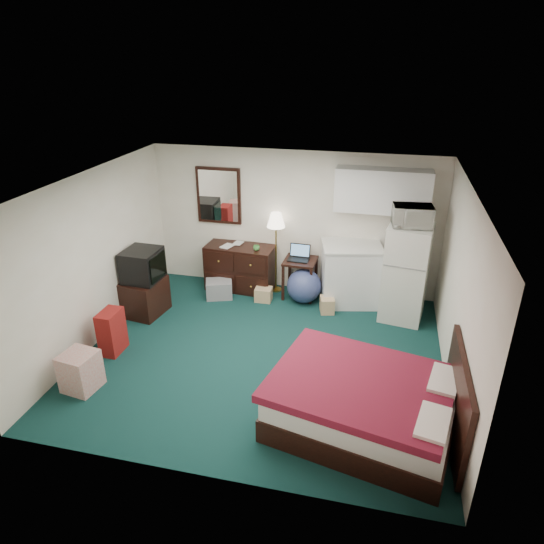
% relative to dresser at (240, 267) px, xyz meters
% --- Properties ---
extents(floor, '(5.00, 4.50, 0.01)m').
position_rel_dresser_xyz_m(floor, '(0.92, -1.98, -0.41)').
color(floor, black).
rests_on(floor, ground).
extents(ceiling, '(5.00, 4.50, 0.01)m').
position_rel_dresser_xyz_m(ceiling, '(0.92, -1.98, 2.09)').
color(ceiling, beige).
rests_on(ceiling, walls).
extents(walls, '(5.01, 4.51, 2.50)m').
position_rel_dresser_xyz_m(walls, '(0.92, -1.98, 0.84)').
color(walls, beige).
rests_on(walls, floor).
extents(mirror, '(0.80, 0.06, 1.00)m').
position_rel_dresser_xyz_m(mirror, '(-0.43, 0.24, 1.24)').
color(mirror, white).
rests_on(mirror, walls).
extents(upper_cabinets, '(1.50, 0.35, 0.70)m').
position_rel_dresser_xyz_m(upper_cabinets, '(2.37, 0.10, 1.54)').
color(upper_cabinets, white).
rests_on(upper_cabinets, walls).
extents(headboard, '(0.06, 1.56, 1.00)m').
position_rel_dresser_xyz_m(headboard, '(3.38, -3.11, 0.14)').
color(headboard, black).
rests_on(headboard, walls).
extents(dresser, '(1.24, 0.62, 0.82)m').
position_rel_dresser_xyz_m(dresser, '(0.00, 0.00, 0.00)').
color(dresser, black).
rests_on(dresser, floor).
extents(floor_lamp, '(0.33, 0.33, 1.46)m').
position_rel_dresser_xyz_m(floor_lamp, '(0.64, 0.07, 0.32)').
color(floor_lamp, gold).
rests_on(floor_lamp, floor).
extents(desk, '(0.57, 0.57, 0.69)m').
position_rel_dresser_xyz_m(desk, '(1.10, -0.05, -0.07)').
color(desk, black).
rests_on(desk, floor).
extents(exercise_ball, '(0.71, 0.71, 0.59)m').
position_rel_dresser_xyz_m(exercise_ball, '(1.21, -0.25, -0.12)').
color(exercise_ball, navy).
rests_on(exercise_ball, floor).
extents(kitchen_counter, '(1.07, 0.90, 1.02)m').
position_rel_dresser_xyz_m(kitchen_counter, '(1.97, -0.07, 0.10)').
color(kitchen_counter, white).
rests_on(kitchen_counter, floor).
extents(fridge, '(0.75, 0.75, 1.57)m').
position_rel_dresser_xyz_m(fridge, '(2.85, -0.42, 0.37)').
color(fridge, silver).
rests_on(fridge, floor).
extents(bed, '(2.26, 1.93, 0.63)m').
position_rel_dresser_xyz_m(bed, '(2.39, -3.11, -0.10)').
color(bed, maroon).
rests_on(bed, floor).
extents(tv_stand, '(0.69, 0.74, 0.60)m').
position_rel_dresser_xyz_m(tv_stand, '(-1.29, -1.24, -0.11)').
color(tv_stand, black).
rests_on(tv_stand, floor).
extents(suitcase, '(0.26, 0.40, 0.65)m').
position_rel_dresser_xyz_m(suitcase, '(-1.21, -2.38, -0.09)').
color(suitcase, maroon).
rests_on(suitcase, floor).
extents(retail_box, '(0.47, 0.47, 0.51)m').
position_rel_dresser_xyz_m(retail_box, '(-1.17, -3.24, -0.15)').
color(retail_box, silver).
rests_on(retail_box, floor).
extents(file_bin, '(0.53, 0.47, 0.31)m').
position_rel_dresser_xyz_m(file_bin, '(-0.27, -0.43, -0.26)').
color(file_bin, gray).
rests_on(file_bin, floor).
extents(cardboard_box_a, '(0.29, 0.25, 0.24)m').
position_rel_dresser_xyz_m(cardboard_box_a, '(0.52, -0.38, -0.29)').
color(cardboard_box_a, tan).
rests_on(cardboard_box_a, floor).
extents(cardboard_box_b, '(0.28, 0.31, 0.26)m').
position_rel_dresser_xyz_m(cardboard_box_b, '(1.65, -0.53, -0.28)').
color(cardboard_box_b, tan).
rests_on(cardboard_box_b, floor).
extents(laptop, '(0.37, 0.30, 0.24)m').
position_rel_dresser_xyz_m(laptop, '(1.07, -0.07, 0.40)').
color(laptop, black).
rests_on(laptop, desk).
extents(crt_tv, '(0.58, 0.62, 0.51)m').
position_rel_dresser_xyz_m(crt_tv, '(-1.26, -1.21, 0.44)').
color(crt_tv, black).
rests_on(crt_tv, tv_stand).
extents(microwave, '(0.61, 0.38, 0.39)m').
position_rel_dresser_xyz_m(microwave, '(2.84, -0.43, 1.36)').
color(microwave, silver).
rests_on(microwave, fridge).
extents(book_a, '(0.18, 0.07, 0.25)m').
position_rel_dresser_xyz_m(book_a, '(-0.29, -0.05, 0.54)').
color(book_a, tan).
rests_on(book_a, dresser).
extents(book_b, '(0.16, 0.04, 0.21)m').
position_rel_dresser_xyz_m(book_b, '(-0.14, 0.12, 0.52)').
color(book_b, tan).
rests_on(book_b, dresser).
extents(mug, '(0.13, 0.12, 0.11)m').
position_rel_dresser_xyz_m(mug, '(0.34, -0.12, 0.47)').
color(mug, '#499744').
rests_on(mug, dresser).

